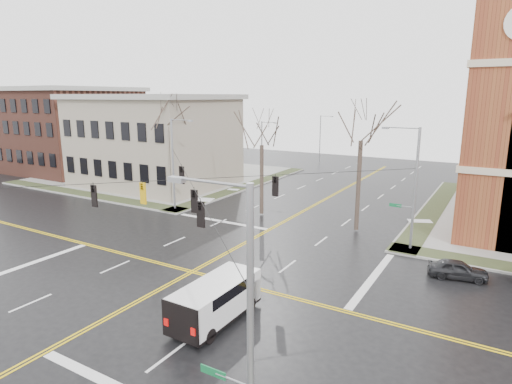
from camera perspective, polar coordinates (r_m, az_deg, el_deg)
The scene contains 17 objects.
ground at distance 28.87m, azimuth -8.50°, elevation -10.47°, with size 120.00×120.00×0.00m, color black.
sidewalks at distance 28.84m, azimuth -8.51°, elevation -10.33°, with size 80.00×80.00×0.17m.
road_markings at distance 28.87m, azimuth -8.51°, elevation -10.46°, with size 100.00×100.00×0.01m.
civic_building_a at distance 56.47m, azimuth -13.35°, elevation 6.46°, with size 18.00×14.00×11.00m, color gray.
civic_building_b at distance 72.86m, azimuth -23.81°, elevation 7.45°, with size 18.00×16.00×12.00m, color brown.
signal_pole_ne at distance 33.06m, azimuth 20.17°, elevation 0.85°, with size 2.75×0.22×9.00m.
signal_pole_nw at distance 43.15m, azimuth -10.84°, elevation 4.01°, with size 2.75×0.22×9.00m.
signal_pole_se at distance 12.34m, azimuth -1.49°, elevation -18.19°, with size 2.75×0.22×9.00m.
span_wires at distance 27.06m, azimuth -8.93°, elevation 1.70°, with size 23.02×23.02×0.03m.
traffic_signals at distance 26.71m, azimuth -9.78°, elevation -0.12°, with size 8.21×8.26×1.30m.
streetlight_north_a at distance 56.19m, azimuth 0.90°, elevation 5.71°, with size 2.30×0.20×8.00m.
streetlight_north_b at distance 74.13m, azimuth 8.65°, elevation 7.25°, with size 2.30×0.20×8.00m.
cargo_van at distance 22.61m, azimuth -5.04°, elevation -13.73°, with size 2.21×5.57×2.10m.
parked_car_a at distance 30.20m, azimuth 25.30°, elevation -9.30°, with size 1.43×3.55×1.21m, color black.
tree_nw_far at distance 45.25m, azimuth -11.44°, elevation 9.21°, with size 4.00×4.00×12.09m.
tree_nw_near at distance 40.25m, azimuth 0.78°, elevation 6.88°, with size 4.00×4.00×9.95m.
tree_ne at distance 36.06m, azimuth 13.85°, elevation 7.45°, with size 4.00×4.00×11.36m.
Camera 1 is at (16.97, -20.46, 11.28)m, focal length 30.00 mm.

